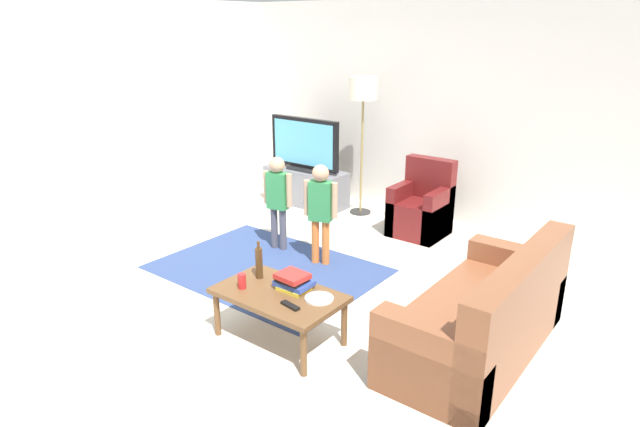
# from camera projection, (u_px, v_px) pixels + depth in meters

# --- Properties ---
(ground) EXTENTS (7.80, 7.80, 0.00)m
(ground) POSITION_uv_depth(u_px,v_px,m) (281.00, 296.00, 5.09)
(ground) COLOR beige
(wall_back) EXTENTS (6.00, 0.12, 2.70)m
(wall_back) POSITION_uv_depth(u_px,v_px,m) (436.00, 112.00, 6.89)
(wall_back) COLOR silver
(wall_back) RESTS_ON ground
(wall_left) EXTENTS (0.12, 6.00, 2.70)m
(wall_left) POSITION_uv_depth(u_px,v_px,m) (85.00, 119.00, 6.38)
(wall_left) COLOR silver
(wall_left) RESTS_ON ground
(area_rug) EXTENTS (2.20, 1.60, 0.01)m
(area_rug) POSITION_uv_depth(u_px,v_px,m) (268.00, 269.00, 5.65)
(area_rug) COLOR #33477A
(area_rug) RESTS_ON ground
(tv_stand) EXTENTS (1.20, 0.44, 0.50)m
(tv_stand) POSITION_uv_depth(u_px,v_px,m) (306.00, 187.00, 7.63)
(tv_stand) COLOR slate
(tv_stand) RESTS_ON ground
(tv) EXTENTS (1.10, 0.28, 0.71)m
(tv) POSITION_uv_depth(u_px,v_px,m) (304.00, 145.00, 7.41)
(tv) COLOR black
(tv) RESTS_ON tv_stand
(couch) EXTENTS (0.80, 1.80, 0.86)m
(couch) POSITION_uv_depth(u_px,v_px,m) (488.00, 320.00, 4.11)
(couch) COLOR brown
(couch) RESTS_ON ground
(armchair) EXTENTS (0.60, 0.60, 0.90)m
(armchair) POSITION_uv_depth(u_px,v_px,m) (422.00, 210.00, 6.53)
(armchair) COLOR maroon
(armchair) RESTS_ON ground
(floor_lamp) EXTENTS (0.36, 0.36, 1.78)m
(floor_lamp) POSITION_uv_depth(u_px,v_px,m) (363.00, 96.00, 6.84)
(floor_lamp) COLOR #262626
(floor_lamp) RESTS_ON ground
(child_near_tv) EXTENTS (0.35, 0.17, 1.05)m
(child_near_tv) POSITION_uv_depth(u_px,v_px,m) (278.00, 195.00, 5.97)
(child_near_tv) COLOR #4C4C59
(child_near_tv) RESTS_ON ground
(child_center) EXTENTS (0.34, 0.19, 1.07)m
(child_center) POSITION_uv_depth(u_px,v_px,m) (321.00, 205.00, 5.59)
(child_center) COLOR orange
(child_center) RESTS_ON ground
(coffee_table) EXTENTS (1.00, 0.60, 0.42)m
(coffee_table) POSITION_uv_depth(u_px,v_px,m) (279.00, 298.00, 4.27)
(coffee_table) COLOR brown
(coffee_table) RESTS_ON ground
(book_stack) EXTENTS (0.28, 0.24, 0.13)m
(book_stack) POSITION_uv_depth(u_px,v_px,m) (293.00, 281.00, 4.29)
(book_stack) COLOR yellow
(book_stack) RESTS_ON coffee_table
(bottle) EXTENTS (0.06, 0.06, 0.32)m
(bottle) POSITION_uv_depth(u_px,v_px,m) (259.00, 262.00, 4.46)
(bottle) COLOR #4C3319
(bottle) RESTS_ON coffee_table
(tv_remote) EXTENTS (0.18, 0.07, 0.02)m
(tv_remote) POSITION_uv_depth(u_px,v_px,m) (290.00, 306.00, 4.03)
(tv_remote) COLOR black
(tv_remote) RESTS_ON coffee_table
(soda_can) EXTENTS (0.07, 0.07, 0.12)m
(soda_can) POSITION_uv_depth(u_px,v_px,m) (242.00, 281.00, 4.31)
(soda_can) COLOR red
(soda_can) RESTS_ON coffee_table
(plate) EXTENTS (0.22, 0.22, 0.02)m
(plate) POSITION_uv_depth(u_px,v_px,m) (319.00, 298.00, 4.14)
(plate) COLOR white
(plate) RESTS_ON coffee_table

